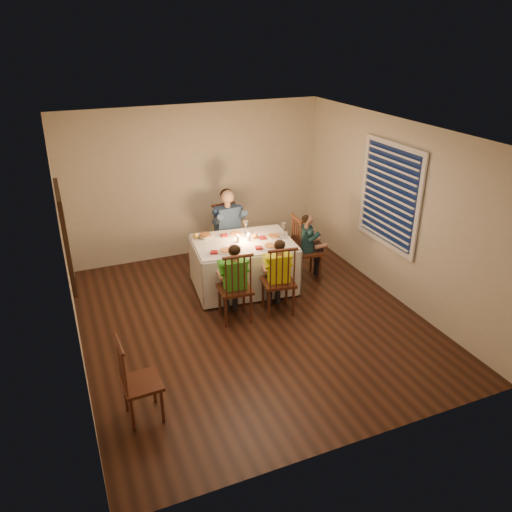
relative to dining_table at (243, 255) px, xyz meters
name	(u,v)px	position (x,y,z in m)	size (l,w,h in m)	color
ground	(251,319)	(-0.25, -0.91, -0.56)	(5.00, 5.00, 0.00)	black
wall_left	(67,262)	(-2.50, -0.91, 0.74)	(0.02, 5.00, 2.60)	beige
wall_right	(394,211)	(2.00, -0.91, 0.74)	(0.02, 5.00, 2.60)	beige
wall_back	(196,182)	(-0.25, 1.59, 0.74)	(4.50, 0.02, 2.60)	beige
ceiling	(250,132)	(-0.25, -0.91, 2.04)	(5.00, 5.00, 0.00)	white
dining_table	(243,255)	(0.00, 0.00, 0.00)	(1.60, 1.23, 0.75)	silver
chair_adult	(229,265)	(0.05, 0.82, -0.56)	(0.44, 0.42, 1.07)	#3C1A10
chair_near_left	(235,319)	(-0.45, -0.81, -0.56)	(0.44, 0.42, 1.07)	#3C1A10
chair_near_right	(278,311)	(0.19, -0.86, -0.56)	(0.44, 0.42, 1.07)	#3C1A10
chair_end	(305,277)	(1.05, -0.08, -0.56)	(0.44, 0.42, 1.07)	#3C1A10
chair_extra	(146,416)	(-1.99, -2.24, -0.56)	(0.40, 0.38, 0.97)	#3C1A10
adult	(229,265)	(0.05, 0.82, -0.56)	(0.51, 0.47, 1.35)	navy
child_green	(235,319)	(-0.45, -0.81, -0.56)	(0.39, 0.36, 1.14)	green
child_yellow	(278,311)	(0.19, -0.86, -0.56)	(0.39, 0.35, 1.12)	yellow
child_teal	(305,277)	(1.05, -0.08, -0.56)	(0.36, 0.33, 1.09)	#18373D
setting_adult	(236,234)	(-0.01, 0.28, 0.23)	(0.26, 0.26, 0.02)	silver
setting_green	(226,251)	(-0.36, -0.26, 0.23)	(0.26, 0.26, 0.02)	silver
setting_yellow	(270,247)	(0.29, -0.36, 0.23)	(0.26, 0.26, 0.02)	silver
setting_teal	(274,237)	(0.49, -0.03, 0.23)	(0.26, 0.26, 0.02)	silver
candle_left	(238,239)	(-0.08, 0.01, 0.27)	(0.06, 0.06, 0.10)	silver
candle_right	(249,238)	(0.09, -0.01, 0.27)	(0.06, 0.06, 0.10)	silver
squash	(196,236)	(-0.63, 0.38, 0.27)	(0.09, 0.09, 0.09)	yellow
orange_fruit	(255,236)	(0.20, 0.03, 0.26)	(0.08, 0.08, 0.08)	orange
serving_bowl	(205,236)	(-0.49, 0.35, 0.25)	(0.21, 0.21, 0.05)	silver
wall_mirror	(65,236)	(-2.47, -0.61, 0.94)	(0.06, 0.95, 1.15)	black
window_blinds	(389,196)	(1.96, -0.81, 0.94)	(0.07, 1.34, 1.54)	#0D1734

